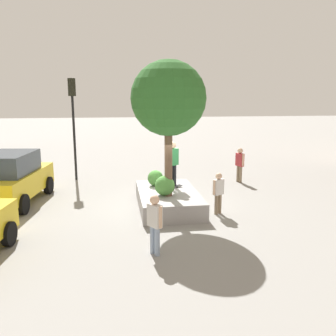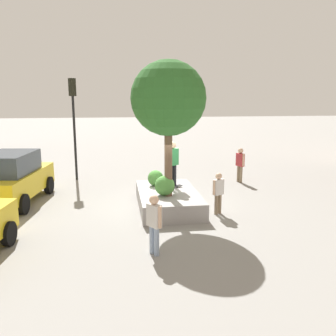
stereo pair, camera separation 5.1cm
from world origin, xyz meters
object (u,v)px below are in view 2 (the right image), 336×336
at_px(traffic_light_corner, 73,112).
at_px(bystander_watching, 218,190).
at_px(planter_ledge, 168,199).
at_px(taxi_cab, 12,178).
at_px(pedestrian_crossing, 240,163).
at_px(skateboarder, 173,161).
at_px(passerby_with_bag, 154,221).
at_px(skateboard, 173,186).
at_px(plaza_tree, 168,99).

height_order(traffic_light_corner, bystander_watching, traffic_light_corner).
xyz_separation_m(planter_ledge, taxi_cab, (1.40, 5.97, 0.72)).
bearing_deg(traffic_light_corner, bystander_watching, -138.21).
bearing_deg(pedestrian_crossing, taxi_cab, 102.39).
height_order(skateboarder, passerby_with_bag, skateboarder).
bearing_deg(skateboard, traffic_light_corner, 41.26).
bearing_deg(skateboarder, skateboard, 45.00).
height_order(taxi_cab, bystander_watching, taxi_cab).
xyz_separation_m(traffic_light_corner, bystander_watching, (-6.29, -5.62, -2.52)).
bearing_deg(pedestrian_crossing, skateboarder, 129.02).
xyz_separation_m(plaza_tree, traffic_light_corner, (5.88, 3.88, -0.69)).
bearing_deg(planter_ledge, skateboarder, -26.78).
distance_m(traffic_light_corner, pedestrian_crossing, 8.56).
bearing_deg(planter_ledge, passerby_with_bag, 166.83).
height_order(planter_ledge, skateboarder, skateboarder).
relative_size(skateboard, skateboarder, 0.47).
bearing_deg(skateboard, planter_ledge, 153.22).
xyz_separation_m(taxi_cab, bystander_watching, (-2.40, -7.64, -0.16)).
relative_size(planter_ledge, pedestrian_crossing, 2.29).
relative_size(skateboard, bystander_watching, 0.54).
height_order(passerby_with_bag, pedestrian_crossing, pedestrian_crossing).
relative_size(skateboard, passerby_with_bag, 0.50).
relative_size(skateboard, traffic_light_corner, 0.16).
xyz_separation_m(planter_ledge, pedestrian_crossing, (3.61, -4.09, 0.66)).
bearing_deg(pedestrian_crossing, passerby_with_bag, 146.68).
height_order(plaza_tree, skateboarder, plaza_tree).
distance_m(plaza_tree, taxi_cab, 6.93).
bearing_deg(skateboard, plaza_tree, 163.54).
height_order(planter_ledge, plaza_tree, plaza_tree).
distance_m(skateboard, passerby_with_bag, 4.72).
height_order(planter_ledge, bystander_watching, bystander_watching).
bearing_deg(taxi_cab, pedestrian_crossing, -77.61).
distance_m(planter_ledge, pedestrian_crossing, 5.49).
bearing_deg(taxi_cab, skateboard, -98.24).
distance_m(plaza_tree, bystander_watching, 3.68).
bearing_deg(plaza_tree, skateboard, -16.46).
height_order(taxi_cab, passerby_with_bag, taxi_cab).
bearing_deg(plaza_tree, planter_ledge, -6.85).
distance_m(planter_ledge, bystander_watching, 2.03).
relative_size(skateboarder, traffic_light_corner, 0.35).
bearing_deg(skateboarder, plaza_tree, 163.54).
distance_m(plaza_tree, skateboarder, 2.62).
bearing_deg(plaza_tree, skateboarder, -16.46).
bearing_deg(skateboarder, bystander_watching, -136.57).
distance_m(planter_ledge, taxi_cab, 6.17).
bearing_deg(pedestrian_crossing, planter_ledge, 131.42).
bearing_deg(plaza_tree, traffic_light_corner, 33.41).
bearing_deg(pedestrian_crossing, traffic_light_corner, 78.23).
relative_size(traffic_light_corner, bystander_watching, 3.33).
distance_m(plaza_tree, skateboard, 3.58).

